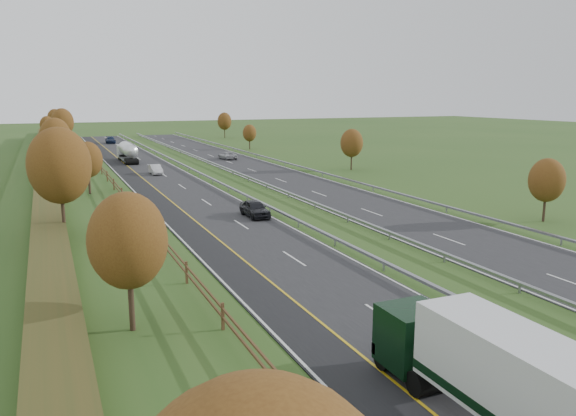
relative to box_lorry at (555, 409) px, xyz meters
The scene contains 19 objects.
ground 57.71m from the box_lorry, 80.85° to the left, with size 400.00×400.00×0.00m, color #2C4C1B.
near_carriageway 61.98m from the box_lorry, 88.92° to the left, with size 10.50×200.00×0.04m, color black.
far_carriageway 64.44m from the box_lorry, 74.08° to the left, with size 10.50×200.00×0.04m, color black.
hard_shoulder 62.03m from the box_lorry, 92.39° to the left, with size 3.00×200.00×0.04m, color black.
lane_markings 62.31m from the box_lorry, 83.02° to the left, with size 26.75×200.00×0.01m.
embankment_left 63.06m from the box_lorry, 100.82° to the left, with size 12.00×200.00×2.00m, color #2C4C1B.
hedge_left 63.46m from the box_lorry, 102.59° to the left, with size 2.20×180.00×1.10m, color #363B18.
fence_left 61.96m from the box_lorry, 96.80° to the left, with size 0.12×189.06×1.20m.
median_barrier_near 62.33m from the box_lorry, 83.67° to the left, with size 0.32×200.00×0.71m.
median_barrier_far 63.10m from the box_lorry, 79.06° to the left, with size 0.32×200.00×0.71m.
outer_barrier_far 66.25m from the box_lorry, 69.25° to the left, with size 0.32×200.00×0.71m.
trees_left 59.81m from the box_lorry, 101.09° to the left, with size 6.64×164.30×7.66m.
trees_far 96.28m from the box_lorry, 71.24° to the left, with size 8.45×118.60×7.12m.
box_lorry is the anchor object (origin of this frame).
road_tanker 92.67m from the box_lorry, 90.09° to the left, with size 2.40×11.22×3.46m.
car_dark_near 39.99m from the box_lorry, 83.13° to the left, with size 1.92×4.78×1.63m, color black.
car_silver_mid 74.31m from the box_lorry, 88.89° to the left, with size 1.51×4.34×1.43m, color silver.
car_small_far 135.37m from the box_lorry, 89.37° to the left, with size 2.30×5.66×1.64m, color #111C36.
car_oncoming 91.20m from the box_lorry, 78.90° to the left, with size 2.34×5.07×1.41m, color #B0B0B5.
Camera 1 is at (-14.80, -12.95, 11.70)m, focal length 35.00 mm.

